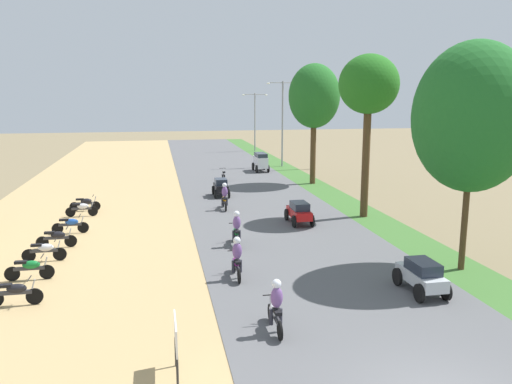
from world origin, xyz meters
name	(u,v)px	position (x,y,z in m)	size (l,w,h in m)	color
parked_motorbike_nearest	(15,292)	(-10.93, 7.82, 0.55)	(1.80, 0.54, 0.94)	black
parked_motorbike_second	(30,268)	(-11.02, 10.28, 0.55)	(1.80, 0.54, 0.94)	black
parked_motorbike_third	(45,250)	(-10.93, 12.53, 0.55)	(1.80, 0.54, 0.94)	black
parked_motorbike_fourth	(57,237)	(-10.79, 14.49, 0.55)	(1.80, 0.54, 0.94)	black
parked_motorbike_fifth	(71,224)	(-10.56, 16.93, 0.55)	(1.80, 0.54, 0.94)	black
parked_motorbike_sixth	(82,208)	(-10.50, 20.66, 0.55)	(1.80, 0.54, 0.94)	black
parked_motorbike_seventh	(85,203)	(-10.50, 22.11, 0.55)	(1.80, 0.54, 0.94)	black
street_signboard	(176,337)	(-5.85, 2.41, 1.11)	(0.06, 1.30, 1.50)	#262628
median_tree_nearest	(473,117)	(5.73, 8.30, 6.12)	(4.54, 4.54, 8.95)	#4C351E
median_tree_second	(369,87)	(5.42, 17.57, 7.40)	(3.32, 3.32, 9.11)	#4C351E
median_tree_third	(314,97)	(5.82, 28.79, 6.80)	(3.94, 3.94, 9.24)	#4C351E
streetlamp_near	(282,118)	(5.80, 38.76, 4.74)	(3.16, 0.20, 8.15)	gray
streetlamp_mid	(255,117)	(5.80, 52.85, 4.17)	(3.16, 0.20, 7.06)	gray
utility_pole_near	(312,123)	(8.11, 36.67, 4.34)	(1.80, 0.20, 8.31)	brown
car_sedan_silver	(422,275)	(2.85, 6.26, 0.74)	(1.10, 2.26, 1.19)	#B7BCC1
car_sedan_red	(299,212)	(1.30, 16.62, 0.74)	(1.10, 2.26, 1.19)	red
car_hatchback_black	(221,187)	(-1.93, 24.93, 0.75)	(1.04, 2.00, 1.23)	black
car_van_white	(261,161)	(3.06, 35.82, 1.02)	(1.19, 2.41, 1.67)	silver
motorbike_foreground_rider	(276,307)	(-2.88, 4.31, 0.86)	(0.54, 1.80, 1.66)	black
motorbike_ahead_second	(237,259)	(-3.32, 8.95, 0.86)	(0.54, 1.80, 1.66)	black
motorbike_ahead_third	(236,229)	(-2.67, 13.24, 0.86)	(0.54, 1.80, 1.66)	black
motorbike_ahead_fourth	(224,197)	(-2.22, 20.84, 0.86)	(0.54, 1.80, 1.66)	black
motorbike_ahead_fifth	(223,174)	(-0.90, 31.53, 0.57)	(0.54, 1.80, 0.94)	black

